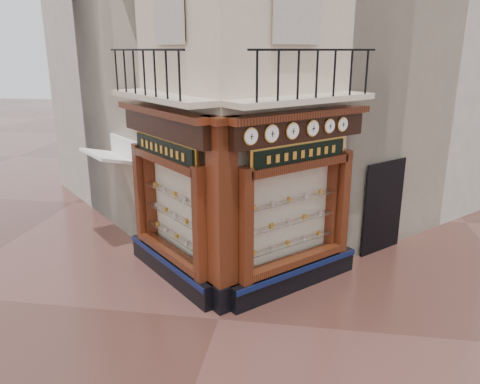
% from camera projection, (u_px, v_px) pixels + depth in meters
% --- Properties ---
extents(ground, '(80.00, 80.00, 0.00)m').
position_uv_depth(ground, '(219.00, 319.00, 9.32)').
color(ground, '#482821').
rests_on(ground, ground).
extents(main_building, '(11.31, 11.31, 12.00)m').
position_uv_depth(main_building, '(258.00, 19.00, 13.40)').
color(main_building, beige).
rests_on(main_building, ground).
extents(neighbour_left, '(11.31, 11.31, 11.00)m').
position_uv_depth(neighbour_left, '(196.00, 39.00, 16.25)').
color(neighbour_left, beige).
rests_on(neighbour_left, ground).
extents(neighbour_right, '(11.31, 11.31, 11.00)m').
position_uv_depth(neighbour_right, '(341.00, 39.00, 15.52)').
color(neighbour_right, beige).
rests_on(neighbour_right, ground).
extents(shopfront_left, '(2.86, 2.86, 3.98)m').
position_uv_depth(shopfront_left, '(170.00, 198.00, 10.44)').
color(shopfront_left, black).
rests_on(shopfront_left, ground).
extents(shopfront_right, '(2.86, 2.86, 3.98)m').
position_uv_depth(shopfront_right, '(296.00, 204.00, 10.03)').
color(shopfront_right, black).
rests_on(shopfront_right, ground).
extents(corner_pilaster, '(0.85, 0.85, 3.98)m').
position_uv_depth(corner_pilaster, '(222.00, 219.00, 9.23)').
color(corner_pilaster, black).
rests_on(corner_pilaster, ground).
extents(balcony, '(5.94, 2.97, 1.03)m').
position_uv_depth(balcony, '(230.00, 98.00, 9.50)').
color(balcony, beige).
rests_on(balcony, ground).
extents(clock_a, '(0.27, 0.27, 0.33)m').
position_uv_depth(clock_a, '(251.00, 136.00, 8.62)').
color(clock_a, gold).
rests_on(clock_a, ground).
extents(clock_b, '(0.29, 0.29, 0.36)m').
position_uv_depth(clock_b, '(271.00, 134.00, 8.90)').
color(clock_b, gold).
rests_on(clock_b, ground).
extents(clock_c, '(0.28, 0.28, 0.34)m').
position_uv_depth(clock_c, '(292.00, 131.00, 9.20)').
color(clock_c, gold).
rests_on(clock_c, ground).
extents(clock_d, '(0.28, 0.28, 0.34)m').
position_uv_depth(clock_d, '(312.00, 128.00, 9.52)').
color(clock_d, gold).
rests_on(clock_d, ground).
extents(clock_e, '(0.25, 0.25, 0.31)m').
position_uv_depth(clock_e, '(329.00, 126.00, 9.79)').
color(clock_e, gold).
rests_on(clock_e, ground).
extents(clock_f, '(0.26, 0.26, 0.31)m').
position_uv_depth(clock_f, '(342.00, 124.00, 10.02)').
color(clock_f, gold).
rests_on(clock_f, ground).
extents(awning, '(1.90, 1.90, 0.31)m').
position_uv_depth(awning, '(115.00, 242.00, 13.10)').
color(awning, white).
rests_on(awning, ground).
extents(signboard_left, '(1.97, 1.97, 0.53)m').
position_uv_depth(signboard_left, '(164.00, 149.00, 10.07)').
color(signboard_left, gold).
rests_on(signboard_left, ground).
extents(signboard_right, '(1.90, 1.90, 0.51)m').
position_uv_depth(signboard_right, '(301.00, 154.00, 9.64)').
color(signboard_right, gold).
rests_on(signboard_right, ground).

